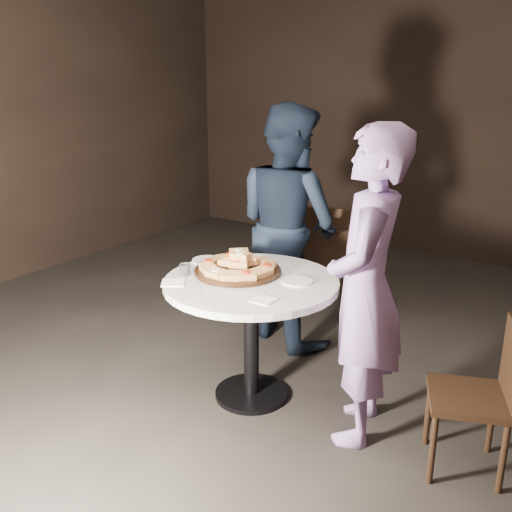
% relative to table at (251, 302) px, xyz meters
% --- Properties ---
extents(floor, '(7.00, 7.00, 0.00)m').
position_rel_table_xyz_m(floor, '(-0.10, 0.01, -0.62)').
color(floor, black).
rests_on(floor, ground).
extents(table, '(1.04, 1.04, 0.76)m').
position_rel_table_xyz_m(table, '(0.00, 0.00, 0.00)').
color(table, black).
rests_on(table, ground).
extents(serving_board, '(0.58, 0.58, 0.02)m').
position_rel_table_xyz_m(serving_board, '(-0.13, 0.05, 0.15)').
color(serving_board, black).
rests_on(serving_board, table).
extents(focaccia_pile, '(0.45, 0.46, 0.12)m').
position_rel_table_xyz_m(focaccia_pile, '(-0.13, 0.06, 0.20)').
color(focaccia_pile, tan).
rests_on(focaccia_pile, serving_board).
extents(plate_left, '(0.19, 0.19, 0.01)m').
position_rel_table_xyz_m(plate_left, '(-0.43, 0.13, 0.15)').
color(plate_left, white).
rests_on(plate_left, table).
extents(plate_right, '(0.21, 0.21, 0.01)m').
position_rel_table_xyz_m(plate_right, '(0.24, 0.11, 0.15)').
color(plate_right, white).
rests_on(plate_right, table).
extents(water_glass, '(0.09, 0.09, 0.07)m').
position_rel_table_xyz_m(water_glass, '(-0.37, -0.15, 0.18)').
color(water_glass, silver).
rests_on(water_glass, table).
extents(napkin_near, '(0.18, 0.18, 0.01)m').
position_rel_table_xyz_m(napkin_near, '(-0.34, -0.29, 0.14)').
color(napkin_near, white).
rests_on(napkin_near, table).
extents(napkin_far, '(0.12, 0.12, 0.01)m').
position_rel_table_xyz_m(napkin_far, '(0.23, -0.23, 0.14)').
color(napkin_far, white).
rests_on(napkin_far, table).
extents(chair_far, '(0.56, 0.57, 0.93)m').
position_rel_table_xyz_m(chair_far, '(-0.24, 1.35, -0.08)').
color(chair_far, black).
rests_on(chair_far, ground).
extents(chair_right, '(0.49, 0.48, 0.79)m').
position_rel_table_xyz_m(chair_right, '(1.32, 0.07, -0.16)').
color(chair_right, black).
rests_on(chair_right, ground).
extents(diner_navy, '(1.01, 0.90, 1.72)m').
position_rel_table_xyz_m(diner_navy, '(-0.27, 0.87, 0.24)').
color(diner_navy, black).
rests_on(diner_navy, ground).
extents(diner_teal, '(0.56, 0.70, 1.68)m').
position_rel_table_xyz_m(diner_teal, '(0.69, 0.04, 0.22)').
color(diner_teal, '#866FAD').
rests_on(diner_teal, ground).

